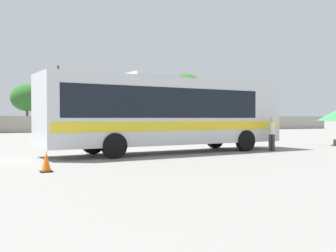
{
  "coord_description": "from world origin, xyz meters",
  "views": [
    {
      "loc": [
        -7.51,
        -17.5,
        1.65
      ],
      "look_at": [
        0.21,
        -0.06,
        1.27
      ],
      "focal_mm": 42.86,
      "sensor_mm": 36.0,
      "label": 1
    }
  ],
  "objects": [
    {
      "name": "attendant_by_bus_door",
      "position": [
        5.36,
        -1.28,
        0.97
      ],
      "size": [
        0.49,
        0.49,
        1.72
      ],
      "color": "#38383D",
      "rests_on": "ground_plane"
    },
    {
      "name": "roadside_tree_right",
      "position": [
        17.29,
        33.06,
        5.51
      ],
      "size": [
        5.62,
        5.62,
        7.9
      ],
      "color": "brown",
      "rests_on": "ground_plane"
    },
    {
      "name": "coach_bus_silver_yellow",
      "position": [
        0.06,
        -0.16,
        1.98
      ],
      "size": [
        12.31,
        4.05,
        3.71
      ],
      "color": "silver",
      "rests_on": "ground_plane"
    },
    {
      "name": "roadside_tree_midright",
      "position": [
        9.48,
        36.28,
        4.96
      ],
      "size": [
        3.92,
        3.92,
        6.64
      ],
      "color": "brown",
      "rests_on": "ground_plane"
    },
    {
      "name": "traffic_cone_on_apron",
      "position": [
        -5.98,
        -4.86,
        0.31
      ],
      "size": [
        0.36,
        0.36,
        0.64
      ],
      "color": "black",
      "rests_on": "ground_plane"
    },
    {
      "name": "perimeter_wall",
      "position": [
        0.0,
        29.81,
        0.94
      ],
      "size": [
        80.0,
        0.3,
        1.89
      ],
      "primitive_type": "cube",
      "color": "#9E998C",
      "rests_on": "ground_plane"
    },
    {
      "name": "roadside_tree_midleft",
      "position": [
        -3.28,
        36.46,
        4.25
      ],
      "size": [
        4.13,
        4.13,
        6.03
      ],
      "color": "brown",
      "rests_on": "ground_plane"
    },
    {
      "name": "utility_pole_near",
      "position": [
        0.08,
        32.97,
        4.22
      ],
      "size": [
        1.79,
        0.46,
        8.07
      ],
      "color": "#4C3823",
      "rests_on": "ground_plane"
    },
    {
      "name": "ground_plane",
      "position": [
        0.0,
        10.0,
        0.0
      ],
      "size": [
        300.0,
        300.0,
        0.0
      ],
      "primitive_type": "plane",
      "color": "gray"
    }
  ]
}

